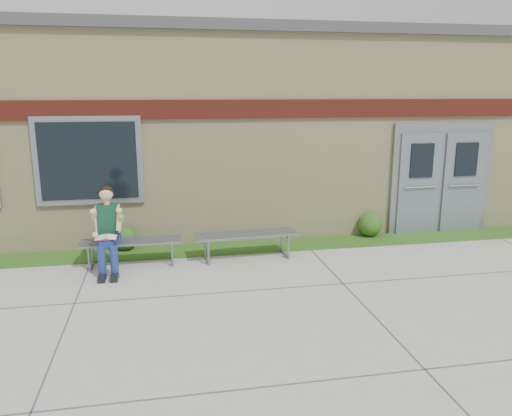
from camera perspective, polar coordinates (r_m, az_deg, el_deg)
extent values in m
plane|color=#9E9E99|center=(7.25, 3.80, -10.64)|extent=(80.00, 80.00, 0.00)
cube|color=#2B5516|center=(9.62, -0.06, -4.43)|extent=(16.00, 0.80, 0.02)
cube|color=beige|center=(12.56, -2.97, 8.97)|extent=(16.00, 6.00, 4.00)
cube|color=#3F3F42|center=(12.58, -3.09, 18.55)|extent=(16.20, 6.20, 0.20)
cube|color=maroon|center=(9.54, -0.49, 11.25)|extent=(16.00, 0.06, 0.35)
cube|color=slate|center=(9.54, -18.56, 5.14)|extent=(1.90, 0.08, 1.60)
cube|color=black|center=(9.50, -18.59, 5.11)|extent=(1.70, 0.04, 1.40)
cube|color=slate|center=(11.11, 20.33, 3.18)|extent=(2.20, 0.08, 2.30)
cube|color=slate|center=(10.83, 18.15, 2.58)|extent=(0.92, 0.06, 2.10)
cube|color=slate|center=(11.35, 22.59, 2.67)|extent=(0.92, 0.06, 2.10)
cube|color=slate|center=(8.80, -14.08, -3.72)|extent=(1.70, 0.48, 0.03)
cube|color=slate|center=(8.94, -18.37, -5.30)|extent=(0.04, 0.47, 0.39)
cube|color=slate|center=(8.85, -9.57, -4.98)|extent=(0.04, 0.47, 0.39)
cube|color=slate|center=(8.88, -1.09, -3.00)|extent=(1.82, 0.59, 0.03)
cube|color=slate|center=(8.87, -5.67, -4.73)|extent=(0.07, 0.50, 0.41)
cube|color=slate|center=(9.10, 3.38, -4.23)|extent=(0.07, 0.50, 0.41)
cube|color=navy|center=(8.75, -16.41, -3.26)|extent=(0.37, 0.26, 0.17)
cube|color=#0F371D|center=(8.65, -16.57, -1.19)|extent=(0.34, 0.22, 0.49)
sphere|color=#E2B67C|center=(8.54, -16.76, 1.57)|extent=(0.23, 0.23, 0.22)
sphere|color=black|center=(8.56, -16.76, 1.74)|extent=(0.24, 0.24, 0.24)
cylinder|color=navy|center=(8.49, -17.27, -3.66)|extent=(0.17, 0.45, 0.16)
cylinder|color=navy|center=(8.47, -15.98, -3.62)|extent=(0.17, 0.45, 0.16)
cylinder|color=navy|center=(8.33, -17.20, -6.02)|extent=(0.13, 0.13, 0.53)
cylinder|color=navy|center=(8.31, -15.88, -5.99)|extent=(0.13, 0.13, 0.53)
cube|color=black|center=(8.33, -17.16, -7.58)|extent=(0.11, 0.28, 0.11)
cube|color=black|center=(8.31, -15.84, -7.55)|extent=(0.11, 0.28, 0.11)
cylinder|color=#E2B67C|center=(8.60, -17.99, -0.93)|extent=(0.10, 0.24, 0.28)
cylinder|color=#E2B67C|center=(8.55, -15.29, -0.83)|extent=(0.10, 0.24, 0.28)
cube|color=white|center=(8.33, -16.77, -3.19)|extent=(0.33, 0.24, 0.02)
cube|color=#D44F59|center=(8.33, -16.76, -3.28)|extent=(0.33, 0.25, 0.01)
sphere|color=#5BBD32|center=(8.40, -15.17, -1.00)|extent=(0.09, 0.09, 0.09)
sphere|color=#2B5516|center=(9.67, -14.76, -3.33)|extent=(0.45, 0.45, 0.45)
sphere|color=#2B5516|center=(10.49, 12.91, -1.83)|extent=(0.49, 0.49, 0.49)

